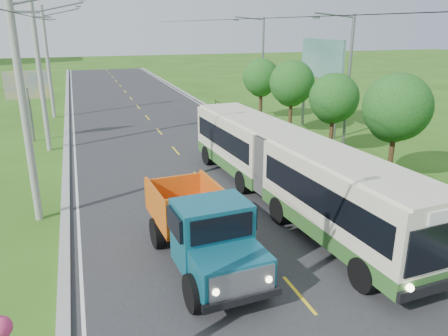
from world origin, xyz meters
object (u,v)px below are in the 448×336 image
pole_mid (41,76)px  streetlight_far (261,63)px  planter_near (395,192)px  bus (288,164)px  tree_fifth (292,85)px  tree_back (261,79)px  planter_far (266,126)px  dump_truck (202,225)px  billboard_right (321,65)px  pole_near (24,107)px  billboard_left (27,90)px  tree_fourth (333,101)px  streetlight_mid (347,80)px  tree_third (396,111)px  planter_mid (314,151)px  pole_far (48,62)px

pole_mid → streetlight_far: bearing=20.3°
planter_near → bus: bearing=171.0°
tree_fifth → tree_back: bearing=90.0°
pole_mid → planter_near: size_ratio=14.93×
streetlight_far → bus: (-7.69, -21.11, -2.84)m
planter_near → planter_far: (0.00, 16.00, 0.00)m
dump_truck → billboard_right: bearing=45.6°
pole_near → billboard_left: size_ratio=1.92×
tree_fourth → streetlight_mid: 1.54m
streetlight_far → bus: 22.64m
bus → tree_fourth: bearing=43.0°
tree_third → streetlight_mid: bearing=82.4°
streetlight_far → planter_mid: streetlight_far is taller
tree_third → bus: tree_third is taller
tree_fifth → streetlight_far: bearing=84.3°
streetlight_mid → billboard_right: bearing=74.6°
planter_far → billboard_left: size_ratio=0.13×
billboard_left → dump_truck: bearing=-71.6°
tree_fifth → tree_back: (-0.00, 6.00, -0.20)m
tree_back → streetlight_far: streetlight_far is taller
planter_far → dump_truck: bearing=-119.8°
pole_mid → bus: (11.21, -14.11, -3.03)m
tree_fourth → planter_near: (-1.26, -8.14, -3.30)m
pole_far → billboard_left: size_ratio=1.92×
tree_fifth → tree_back: tree_fifth is taller
planter_near → billboard_right: bearing=75.2°
tree_fourth → tree_back: size_ratio=0.98×
pole_far → planter_near: size_ratio=14.93×
tree_fourth → planter_mid: bearing=-173.6°
planter_far → bus: bus is taller
pole_near → streetlight_far: size_ratio=1.10×
pole_near → tree_back: bearing=43.4°
tree_fourth → pole_far: bearing=133.9°
planter_mid → bus: 9.25m
pole_near → billboard_left: 15.10m
tree_fourth → bus: tree_fourth is taller
pole_near → billboard_right: 23.32m
pole_near → planter_near: size_ratio=14.93×
planter_mid → streetlight_far: bearing=81.7°
streetlight_mid → planter_far: streetlight_mid is taller
planter_mid → billboard_left: size_ratio=0.13×
planter_far → tree_fourth: bearing=-80.9°
streetlight_far → planter_mid: size_ratio=13.54×
pole_mid → planter_mid: size_ratio=14.93×
billboard_right → planter_mid: bearing=-121.7°
pole_mid → streetlight_mid: pole_mid is taller
tree_back → streetlight_mid: (0.79, -12.14, 1.25)m
billboard_right → bus: 16.43m
tree_third → planter_far: size_ratio=8.96×
pole_near → pole_mid: same height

